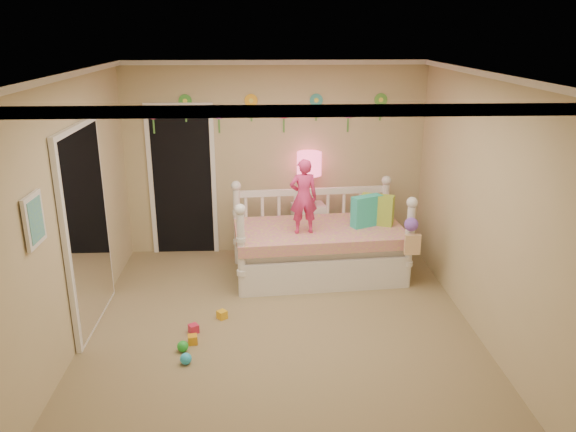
{
  "coord_description": "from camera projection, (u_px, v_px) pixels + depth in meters",
  "views": [
    {
      "loc": [
        -0.17,
        -5.16,
        2.98
      ],
      "look_at": [
        0.1,
        0.6,
        1.05
      ],
      "focal_mm": 35.06,
      "sensor_mm": 36.0,
      "label": 1
    }
  ],
  "objects": [
    {
      "name": "wall_picture",
      "position": [
        34.0,
        220.0,
        4.41
      ],
      "size": [
        0.05,
        0.34,
        0.42
      ],
      "primitive_type": "cube",
      "color": "white",
      "rests_on": "left_wall"
    },
    {
      "name": "toy_scatter",
      "position": [
        195.0,
        336.0,
        5.61
      ],
      "size": [
        1.23,
        1.51,
        0.11
      ],
      "primitive_type": null,
      "rotation": [
        0.0,
        0.0,
        -0.38
      ],
      "color": "#996666",
      "rests_on": "floor"
    },
    {
      "name": "floor",
      "position": [
        281.0,
        330.0,
        5.84
      ],
      "size": [
        4.0,
        4.5,
        0.01
      ],
      "primitive_type": "cube",
      "color": "#7F684C",
      "rests_on": "ground"
    },
    {
      "name": "pillow_lime",
      "position": [
        377.0,
        210.0,
        7.03
      ],
      "size": [
        0.43,
        0.3,
        0.38
      ],
      "primitive_type": "cube",
      "rotation": [
        0.0,
        0.0,
        -0.41
      ],
      "color": "#A1C43B",
      "rests_on": "daybed"
    },
    {
      "name": "left_wall",
      "position": [
        71.0,
        214.0,
        5.34
      ],
      "size": [
        0.01,
        4.5,
        2.6
      ],
      "primitive_type": "cube",
      "color": "tan",
      "rests_on": "floor"
    },
    {
      "name": "hanging_bag",
      "position": [
        411.0,
        237.0,
        6.46
      ],
      "size": [
        0.2,
        0.16,
        0.36
      ],
      "primitive_type": null,
      "color": "beige",
      "rests_on": "daybed"
    },
    {
      "name": "back_wall",
      "position": [
        275.0,
        160.0,
        7.56
      ],
      "size": [
        4.0,
        0.01,
        2.6
      ],
      "primitive_type": "cube",
      "color": "tan",
      "rests_on": "floor"
    },
    {
      "name": "daybed",
      "position": [
        319.0,
        232.0,
        6.99
      ],
      "size": [
        2.2,
        1.31,
        1.14
      ],
      "primitive_type": null,
      "rotation": [
        0.0,
        0.0,
        0.09
      ],
      "color": "white",
      "rests_on": "floor"
    },
    {
      "name": "nightstand",
      "position": [
        308.0,
        229.0,
        7.71
      ],
      "size": [
        0.48,
        0.39,
        0.72
      ],
      "primitive_type": "cube",
      "rotation": [
        0.0,
        0.0,
        0.16
      ],
      "color": "white",
      "rests_on": "floor"
    },
    {
      "name": "flower_decals",
      "position": [
        268.0,
        112.0,
        7.34
      ],
      "size": [
        3.4,
        0.02,
        0.5
      ],
      "primitive_type": null,
      "color": "#B2668C",
      "rests_on": "back_wall"
    },
    {
      "name": "child",
      "position": [
        303.0,
        196.0,
        6.65
      ],
      "size": [
        0.35,
        0.25,
        0.91
      ],
      "primitive_type": "imported",
      "rotation": [
        0.0,
        0.0,
        3.26
      ],
      "color": "#E23376",
      "rests_on": "daybed"
    },
    {
      "name": "right_wall",
      "position": [
        484.0,
        208.0,
        5.52
      ],
      "size": [
        0.01,
        4.5,
        2.6
      ],
      "primitive_type": "cube",
      "color": "tan",
      "rests_on": "floor"
    },
    {
      "name": "ceiling",
      "position": [
        280.0,
        73.0,
        5.02
      ],
      "size": [
        4.0,
        4.5,
        0.01
      ],
      "primitive_type": "cube",
      "color": "white",
      "rests_on": "floor"
    },
    {
      "name": "table_lamp",
      "position": [
        309.0,
        170.0,
        7.44
      ],
      "size": [
        0.33,
        0.33,
        0.72
      ],
      "color": "#DA1D61",
      "rests_on": "nightstand"
    },
    {
      "name": "crown_molding",
      "position": [
        280.0,
        76.0,
        5.03
      ],
      "size": [
        4.0,
        4.5,
        0.06
      ],
      "primitive_type": null,
      "color": "white",
      "rests_on": "ceiling"
    },
    {
      "name": "pillow_turquoise",
      "position": [
        366.0,
        211.0,
        6.96
      ],
      "size": [
        0.41,
        0.29,
        0.39
      ],
      "primitive_type": "cube",
      "rotation": [
        0.0,
        0.0,
        0.45
      ],
      "color": "#26BE9E",
      "rests_on": "daybed"
    },
    {
      "name": "closet_doorway",
      "position": [
        182.0,
        180.0,
        7.57
      ],
      "size": [
        0.9,
        0.04,
        2.07
      ],
      "primitive_type": "cube",
      "color": "black",
      "rests_on": "back_wall"
    },
    {
      "name": "mirror_closet",
      "position": [
        87.0,
        228.0,
        5.7
      ],
      "size": [
        0.07,
        1.3,
        2.1
      ],
      "primitive_type": "cube",
      "color": "white",
      "rests_on": "left_wall"
    }
  ]
}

